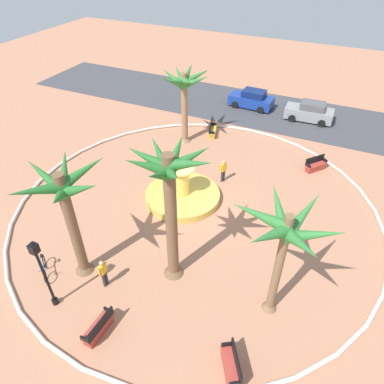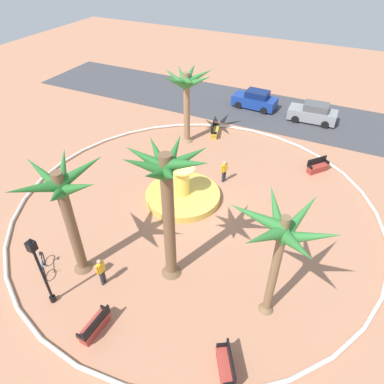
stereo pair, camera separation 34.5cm
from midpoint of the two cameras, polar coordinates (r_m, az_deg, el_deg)
ground_plane at (r=21.33m, az=0.21°, el=-2.55°), size 80.00×80.00×0.00m
plaza_curb at (r=21.26m, az=0.21°, el=-2.35°), size 21.73×21.73×0.20m
street_asphalt at (r=33.72m, az=11.43°, el=13.01°), size 48.00×8.00×0.03m
fountain at (r=21.81m, az=-1.99°, el=-0.41°), size 4.66×4.66×2.34m
palm_tree_near_fountain at (r=26.16m, az=-1.71°, el=16.57°), size 3.89×4.10×5.72m
palm_tree_by_curb at (r=14.22m, az=-4.41°, el=0.32°), size 3.64×3.46×7.16m
palm_tree_mid_plaza at (r=15.81m, az=-20.48°, el=-1.46°), size 4.09×4.04×6.13m
palm_tree_far_side at (r=13.48m, az=14.28°, el=-7.06°), size 4.24×4.05×5.86m
bench_east at (r=16.24m, az=-15.65°, el=-20.65°), size 0.56×1.62×1.00m
bench_west at (r=25.81m, az=19.18°, el=4.09°), size 1.40×1.56×1.00m
bench_north at (r=28.74m, az=2.99°, el=9.90°), size 0.92×1.68×1.00m
bench_southeast at (r=15.03m, az=5.70°, el=-26.51°), size 1.27×1.62×1.00m
lamppost at (r=16.23m, az=-23.84°, el=-11.57°), size 0.32×0.32×4.01m
bicycle_red_frame at (r=19.03m, az=-23.49°, el=-11.33°), size 1.29×1.23×0.94m
person_cyclist_helmet at (r=17.20m, az=-14.85°, el=-12.53°), size 0.22×0.53×1.66m
person_cyclist_photo at (r=23.05m, az=4.73°, el=3.62°), size 0.34×0.47×1.61m
parked_car_leftmost at (r=33.77m, az=9.43°, el=14.71°), size 4.08×2.08×1.67m
parked_car_second at (r=32.47m, az=18.37°, el=12.31°), size 4.06×2.04×1.67m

